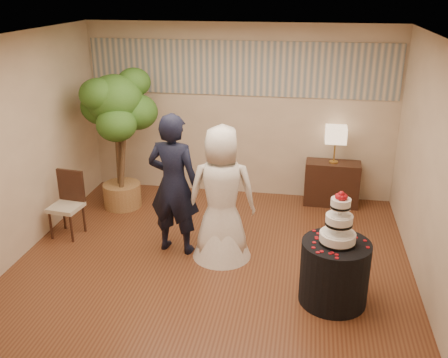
% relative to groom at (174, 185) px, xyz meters
% --- Properties ---
extents(floor, '(5.00, 5.00, 0.00)m').
position_rel_groom_xyz_m(floor, '(0.55, -0.37, -0.94)').
color(floor, brown).
rests_on(floor, ground).
extents(ceiling, '(5.00, 5.00, 0.00)m').
position_rel_groom_xyz_m(ceiling, '(0.55, -0.37, 1.86)').
color(ceiling, white).
rests_on(ceiling, wall_back).
extents(wall_back, '(5.00, 0.06, 2.80)m').
position_rel_groom_xyz_m(wall_back, '(0.55, 2.13, 0.46)').
color(wall_back, beige).
rests_on(wall_back, ground).
extents(wall_front, '(5.00, 0.06, 2.80)m').
position_rel_groom_xyz_m(wall_front, '(0.55, -2.87, 0.46)').
color(wall_front, beige).
rests_on(wall_front, ground).
extents(wall_left, '(0.06, 5.00, 2.80)m').
position_rel_groom_xyz_m(wall_left, '(-1.95, -0.37, 0.46)').
color(wall_left, beige).
rests_on(wall_left, ground).
extents(wall_right, '(0.06, 5.00, 2.80)m').
position_rel_groom_xyz_m(wall_right, '(3.05, -0.37, 0.46)').
color(wall_right, beige).
rests_on(wall_right, ground).
extents(mural_border, '(4.90, 0.02, 0.85)m').
position_rel_groom_xyz_m(mural_border, '(0.55, 2.11, 1.16)').
color(mural_border, '#9F9E92').
rests_on(mural_border, wall_back).
extents(groom, '(0.74, 0.54, 1.88)m').
position_rel_groom_xyz_m(groom, '(0.00, 0.00, 0.00)').
color(groom, black).
rests_on(groom, floor).
extents(bride, '(0.97, 0.88, 1.77)m').
position_rel_groom_xyz_m(bride, '(0.64, -0.06, -0.06)').
color(bride, white).
rests_on(bride, floor).
extents(cake_table, '(0.79, 0.79, 0.74)m').
position_rel_groom_xyz_m(cake_table, '(2.04, -0.83, -0.57)').
color(cake_table, black).
rests_on(cake_table, floor).
extents(wedding_cake, '(0.40, 0.40, 0.61)m').
position_rel_groom_xyz_m(wedding_cake, '(2.04, -0.83, 0.10)').
color(wedding_cake, white).
rests_on(wedding_cake, cake_table).
extents(console, '(0.87, 0.41, 0.71)m').
position_rel_groom_xyz_m(console, '(2.09, 1.87, -0.58)').
color(console, black).
rests_on(console, floor).
extents(table_lamp, '(0.32, 0.32, 0.58)m').
position_rel_groom_xyz_m(table_lamp, '(2.09, 1.87, 0.06)').
color(table_lamp, '#D1B089').
rests_on(table_lamp, console).
extents(ficus_tree, '(1.49, 1.49, 2.22)m').
position_rel_groom_xyz_m(ficus_tree, '(-1.21, 1.22, 0.17)').
color(ficus_tree, '#315E1D').
rests_on(ficus_tree, floor).
extents(side_chair, '(0.47, 0.49, 0.92)m').
position_rel_groom_xyz_m(side_chair, '(-1.61, 0.13, -0.48)').
color(side_chair, black).
rests_on(side_chair, floor).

